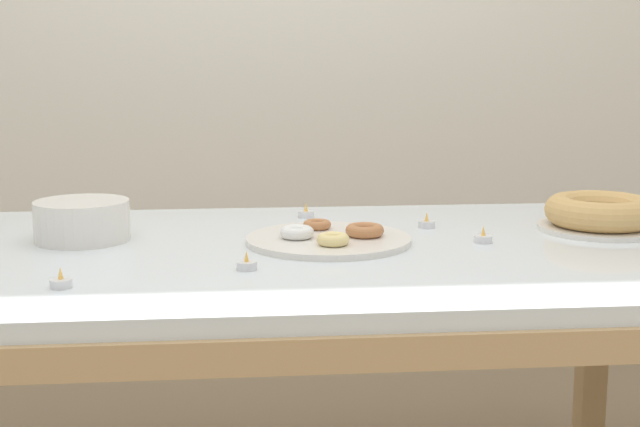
# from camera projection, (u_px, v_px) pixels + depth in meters

# --- Properties ---
(wall_back) EXTENTS (8.00, 0.10, 2.60)m
(wall_back) POSITION_uv_depth(u_px,v_px,m) (264.00, 12.00, 3.41)
(wall_back) COLOR silver
(wall_back) RESTS_ON ground
(dining_table) EXTENTS (1.89, 1.03, 0.73)m
(dining_table) POSITION_uv_depth(u_px,v_px,m) (291.00, 282.00, 1.93)
(dining_table) COLOR silver
(dining_table) RESTS_ON ground
(cake_chocolate_round) EXTENTS (0.29, 0.29, 0.08)m
(cake_chocolate_round) POSITION_uv_depth(u_px,v_px,m) (600.00, 214.00, 2.09)
(cake_chocolate_round) COLOR silver
(cake_chocolate_round) RESTS_ON dining_table
(pastry_platter) EXTENTS (0.36, 0.36, 0.04)m
(pastry_platter) POSITION_uv_depth(u_px,v_px,m) (329.00, 238.00, 1.96)
(pastry_platter) COLOR silver
(pastry_platter) RESTS_ON dining_table
(plate_stack) EXTENTS (0.21, 0.21, 0.09)m
(plate_stack) POSITION_uv_depth(u_px,v_px,m) (82.00, 221.00, 1.98)
(plate_stack) COLOR silver
(plate_stack) RESTS_ON dining_table
(tealight_centre) EXTENTS (0.04, 0.04, 0.04)m
(tealight_centre) POSITION_uv_depth(u_px,v_px,m) (483.00, 238.00, 1.96)
(tealight_centre) COLOR silver
(tealight_centre) RESTS_ON dining_table
(tealight_right_edge) EXTENTS (0.04, 0.04, 0.04)m
(tealight_right_edge) POSITION_uv_depth(u_px,v_px,m) (247.00, 265.00, 1.72)
(tealight_right_edge) COLOR silver
(tealight_right_edge) RESTS_ON dining_table
(tealight_near_cakes) EXTENTS (0.04, 0.04, 0.04)m
(tealight_near_cakes) POSITION_uv_depth(u_px,v_px,m) (427.00, 223.00, 2.13)
(tealight_near_cakes) COLOR silver
(tealight_near_cakes) RESTS_ON dining_table
(tealight_near_front) EXTENTS (0.04, 0.04, 0.04)m
(tealight_near_front) POSITION_uv_depth(u_px,v_px,m) (61.00, 282.00, 1.59)
(tealight_near_front) COLOR silver
(tealight_near_front) RESTS_ON dining_table
(tealight_left_edge) EXTENTS (0.04, 0.04, 0.04)m
(tealight_left_edge) POSITION_uv_depth(u_px,v_px,m) (306.00, 213.00, 2.26)
(tealight_left_edge) COLOR silver
(tealight_left_edge) RESTS_ON dining_table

